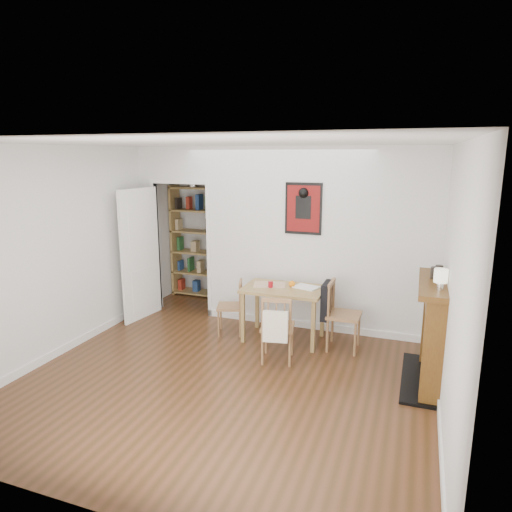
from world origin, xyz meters
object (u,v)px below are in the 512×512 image
at_px(chair_left, 230,307).
at_px(fireplace, 433,329).
at_px(chair_front, 278,327).
at_px(mantel_lamp, 441,277).
at_px(ceramic_jar_a, 435,273).
at_px(ceramic_jar_b, 439,270).
at_px(bookshelf, 195,242).
at_px(dining_table, 284,294).
at_px(red_glass, 271,284).
at_px(chair_right, 342,315).
at_px(orange_fruit, 292,284).
at_px(notebook, 306,287).

bearing_deg(chair_left, fireplace, -11.55).
xyz_separation_m(chair_front, mantel_lamp, (1.77, -0.24, 0.86)).
height_order(ceramic_jar_a, ceramic_jar_b, ceramic_jar_a).
xyz_separation_m(chair_left, bookshelf, (-1.31, 1.49, 0.58)).
height_order(chair_left, fireplace, fireplace).
xyz_separation_m(dining_table, chair_front, (0.12, -0.67, -0.21)).
relative_size(fireplace, red_glass, 14.62).
relative_size(chair_right, fireplace, 0.73).
xyz_separation_m(orange_fruit, ceramic_jar_a, (1.76, -0.55, 0.45)).
height_order(fireplace, notebook, fireplace).
bearing_deg(chair_front, mantel_lamp, -7.70).
bearing_deg(mantel_lamp, chair_front, 172.30).
height_order(bookshelf, mantel_lamp, bookshelf).
bearing_deg(red_glass, orange_fruit, 25.29).
relative_size(fireplace, ceramic_jar_b, 11.76).
distance_m(fireplace, orange_fruit, 1.92).
bearing_deg(red_glass, notebook, 19.21).
bearing_deg(orange_fruit, chair_front, -87.62).
relative_size(dining_table, ceramic_jar_b, 10.14).
height_order(orange_fruit, mantel_lamp, mantel_lamp).
bearing_deg(dining_table, red_glass, -163.33).
xyz_separation_m(fireplace, mantel_lamp, (0.01, -0.31, 0.68)).
bearing_deg(ceramic_jar_a, mantel_lamp, -85.19).
bearing_deg(red_glass, chair_front, -64.49).
bearing_deg(mantel_lamp, notebook, 147.82).
height_order(chair_left, ceramic_jar_b, ceramic_jar_b).
height_order(bookshelf, orange_fruit, bookshelf).
relative_size(chair_left, chair_right, 0.85).
relative_size(chair_right, notebook, 2.89).
height_order(chair_right, red_glass, chair_right).
bearing_deg(dining_table, chair_left, -176.31).
distance_m(dining_table, ceramic_jar_a, 2.00).
bearing_deg(notebook, mantel_lamp, -32.18).
height_order(dining_table, ceramic_jar_a, ceramic_jar_a).
relative_size(chair_front, ceramic_jar_a, 6.75).
height_order(dining_table, notebook, notebook).
xyz_separation_m(chair_left, ceramic_jar_b, (2.67, -0.22, 0.83)).
xyz_separation_m(fireplace, ceramic_jar_a, (-0.03, 0.12, 0.61)).
relative_size(red_glass, mantel_lamp, 0.40).
xyz_separation_m(chair_left, chair_right, (1.57, 0.00, 0.08)).
xyz_separation_m(red_glass, ceramic_jar_b, (2.07, -0.22, 0.44)).
height_order(mantel_lamp, ceramic_jar_b, mantel_lamp).
bearing_deg(chair_front, chair_right, 42.12).
bearing_deg(fireplace, chair_right, 153.21).
bearing_deg(notebook, chair_front, -101.76).
bearing_deg(notebook, ceramic_jar_b, -13.24).
height_order(dining_table, chair_front, chair_front).
bearing_deg(red_glass, ceramic_jar_b, -6.12).
distance_m(notebook, mantel_lamp, 1.98).
bearing_deg(red_glass, mantel_lamp, -22.49).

